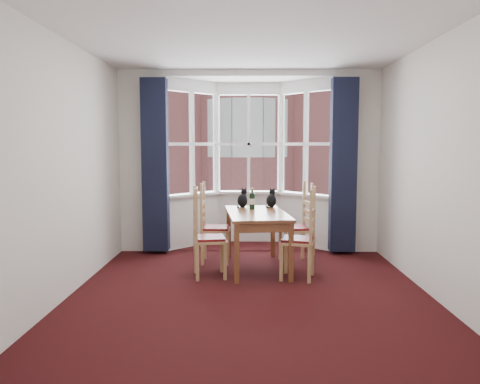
{
  "coord_description": "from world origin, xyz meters",
  "views": [
    {
      "loc": [
        -0.05,
        -5.0,
        1.66
      ],
      "look_at": [
        -0.12,
        1.05,
        1.05
      ],
      "focal_mm": 35.0,
      "sensor_mm": 36.0,
      "label": 1
    }
  ],
  "objects_px": {
    "chair_left_far": "(209,229)",
    "chair_right_far": "(302,229)",
    "chair_right_near": "(305,241)",
    "cat_left": "(243,200)",
    "chair_left_near": "(203,240)",
    "cat_right": "(271,200)",
    "candle_short": "(204,191)",
    "candle_tall": "(196,190)",
    "dining_table": "(257,219)",
    "wine_bottle": "(252,200)"
  },
  "relations": [
    {
      "from": "dining_table",
      "to": "cat_right",
      "type": "bearing_deg",
      "value": 67.51
    },
    {
      "from": "cat_left",
      "to": "candle_tall",
      "type": "distance_m",
      "value": 1.19
    },
    {
      "from": "wine_bottle",
      "to": "candle_short",
      "type": "distance_m",
      "value": 1.4
    },
    {
      "from": "chair_left_near",
      "to": "cat_right",
      "type": "relative_size",
      "value": 3.28
    },
    {
      "from": "candle_short",
      "to": "candle_tall",
      "type": "bearing_deg",
      "value": -166.41
    },
    {
      "from": "candle_tall",
      "to": "chair_right_near",
      "type": "bearing_deg",
      "value": -50.79
    },
    {
      "from": "chair_left_near",
      "to": "chair_left_far",
      "type": "relative_size",
      "value": 1.0
    },
    {
      "from": "chair_right_near",
      "to": "cat_left",
      "type": "bearing_deg",
      "value": 127.85
    },
    {
      "from": "chair_left_near",
      "to": "cat_left",
      "type": "bearing_deg",
      "value": 61.85
    },
    {
      "from": "chair_left_far",
      "to": "chair_right_far",
      "type": "xyz_separation_m",
      "value": [
        1.31,
        0.03,
        0.0
      ]
    },
    {
      "from": "cat_left",
      "to": "candle_tall",
      "type": "height_order",
      "value": "cat_left"
    },
    {
      "from": "dining_table",
      "to": "wine_bottle",
      "type": "bearing_deg",
      "value": 101.5
    },
    {
      "from": "chair_left_near",
      "to": "chair_right_near",
      "type": "height_order",
      "value": "same"
    },
    {
      "from": "wine_bottle",
      "to": "candle_short",
      "type": "relative_size",
      "value": 3.29
    },
    {
      "from": "chair_left_near",
      "to": "chair_right_far",
      "type": "distance_m",
      "value": 1.54
    },
    {
      "from": "dining_table",
      "to": "chair_right_near",
      "type": "height_order",
      "value": "chair_right_near"
    },
    {
      "from": "cat_right",
      "to": "candle_tall",
      "type": "height_order",
      "value": "cat_right"
    },
    {
      "from": "cat_right",
      "to": "wine_bottle",
      "type": "xyz_separation_m",
      "value": [
        -0.28,
        -0.25,
        0.02
      ]
    },
    {
      "from": "chair_right_far",
      "to": "dining_table",
      "type": "bearing_deg",
      "value": -150.08
    },
    {
      "from": "chair_right_far",
      "to": "cat_right",
      "type": "bearing_deg",
      "value": 158.67
    },
    {
      "from": "chair_right_far",
      "to": "wine_bottle",
      "type": "distance_m",
      "value": 0.83
    },
    {
      "from": "cat_right",
      "to": "candle_short",
      "type": "distance_m",
      "value": 1.4
    },
    {
      "from": "chair_right_near",
      "to": "candle_tall",
      "type": "xyz_separation_m",
      "value": [
        -1.55,
        1.9,
        0.45
      ]
    },
    {
      "from": "chair_left_near",
      "to": "chair_right_far",
      "type": "xyz_separation_m",
      "value": [
        1.33,
        0.78,
        0.0
      ]
    },
    {
      "from": "wine_bottle",
      "to": "chair_right_near",
      "type": "bearing_deg",
      "value": -49.97
    },
    {
      "from": "chair_left_far",
      "to": "cat_right",
      "type": "relative_size",
      "value": 3.28
    },
    {
      "from": "chair_right_near",
      "to": "wine_bottle",
      "type": "xyz_separation_m",
      "value": [
        -0.64,
        0.77,
        0.42
      ]
    },
    {
      "from": "chair_left_far",
      "to": "chair_right_far",
      "type": "bearing_deg",
      "value": 1.33
    },
    {
      "from": "cat_left",
      "to": "cat_right",
      "type": "xyz_separation_m",
      "value": [
        0.41,
        0.02,
        -0.0
      ]
    },
    {
      "from": "chair_left_near",
      "to": "chair_right_far",
      "type": "height_order",
      "value": "same"
    },
    {
      "from": "chair_left_far",
      "to": "wine_bottle",
      "type": "distance_m",
      "value": 0.74
    },
    {
      "from": "chair_left_near",
      "to": "chair_right_near",
      "type": "distance_m",
      "value": 1.28
    },
    {
      "from": "candle_tall",
      "to": "candle_short",
      "type": "distance_m",
      "value": 0.13
    },
    {
      "from": "chair_right_far",
      "to": "cat_right",
      "type": "distance_m",
      "value": 0.61
    },
    {
      "from": "chair_right_near",
      "to": "cat_right",
      "type": "distance_m",
      "value": 1.15
    },
    {
      "from": "dining_table",
      "to": "cat_left",
      "type": "relative_size",
      "value": 5.24
    },
    {
      "from": "candle_tall",
      "to": "cat_right",
      "type": "bearing_deg",
      "value": -36.67
    },
    {
      "from": "dining_table",
      "to": "candle_tall",
      "type": "xyz_separation_m",
      "value": [
        -0.97,
        1.42,
        0.25
      ]
    },
    {
      "from": "wine_bottle",
      "to": "chair_left_far",
      "type": "bearing_deg",
      "value": 174.95
    },
    {
      "from": "cat_right",
      "to": "candle_short",
      "type": "bearing_deg",
      "value": 139.31
    },
    {
      "from": "wine_bottle",
      "to": "candle_short",
      "type": "xyz_separation_m",
      "value": [
        -0.78,
        1.16,
        0.02
      ]
    },
    {
      "from": "chair_left_far",
      "to": "candle_tall",
      "type": "relative_size",
      "value": 8.52
    },
    {
      "from": "chair_right_far",
      "to": "candle_tall",
      "type": "bearing_deg",
      "value": 146.92
    },
    {
      "from": "chair_left_far",
      "to": "wine_bottle",
      "type": "xyz_separation_m",
      "value": [
        0.61,
        -0.05,
        0.42
      ]
    },
    {
      "from": "candle_tall",
      "to": "candle_short",
      "type": "height_order",
      "value": "candle_tall"
    },
    {
      "from": "chair_left_near",
      "to": "cat_right",
      "type": "bearing_deg",
      "value": 45.98
    },
    {
      "from": "chair_left_near",
      "to": "cat_left",
      "type": "xyz_separation_m",
      "value": [
        0.5,
        0.93,
        0.4
      ]
    },
    {
      "from": "wine_bottle",
      "to": "cat_right",
      "type": "bearing_deg",
      "value": 41.62
    },
    {
      "from": "dining_table",
      "to": "wine_bottle",
      "type": "relative_size",
      "value": 5.07
    },
    {
      "from": "chair_right_far",
      "to": "wine_bottle",
      "type": "xyz_separation_m",
      "value": [
        -0.7,
        -0.08,
        0.42
      ]
    }
  ]
}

